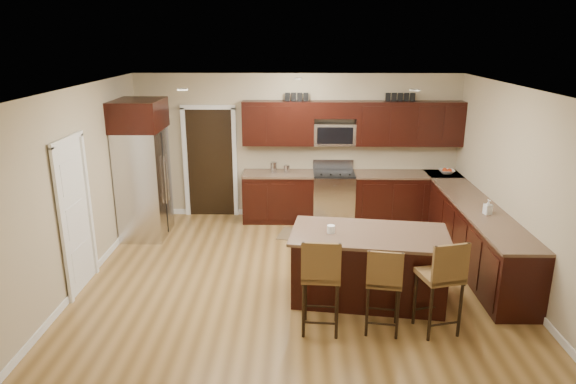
{
  "coord_description": "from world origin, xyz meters",
  "views": [
    {
      "loc": [
        -0.03,
        -6.71,
        3.35
      ],
      "look_at": [
        -0.14,
        0.4,
        1.18
      ],
      "focal_mm": 32.0,
      "sensor_mm": 36.0,
      "label": 1
    }
  ],
  "objects_px": {
    "island": "(368,268)",
    "stool_left": "(321,275)",
    "stool_mid": "(384,281)",
    "refrigerator": "(143,168)",
    "range": "(333,196)",
    "stool_right": "(443,276)"
  },
  "relations": [
    {
      "from": "island",
      "to": "stool_left",
      "type": "distance_m",
      "value": 1.12
    },
    {
      "from": "stool_mid",
      "to": "refrigerator",
      "type": "xyz_separation_m",
      "value": [
        -3.61,
        3.06,
        0.53
      ]
    },
    {
      "from": "range",
      "to": "refrigerator",
      "type": "relative_size",
      "value": 0.47
    },
    {
      "from": "stool_left",
      "to": "stool_right",
      "type": "height_order",
      "value": "stool_left"
    },
    {
      "from": "range",
      "to": "island",
      "type": "height_order",
      "value": "range"
    },
    {
      "from": "island",
      "to": "refrigerator",
      "type": "height_order",
      "value": "refrigerator"
    },
    {
      "from": "stool_right",
      "to": "island",
      "type": "bearing_deg",
      "value": 115.93
    },
    {
      "from": "stool_right",
      "to": "range",
      "type": "bearing_deg",
      "value": 89.63
    },
    {
      "from": "stool_right",
      "to": "refrigerator",
      "type": "height_order",
      "value": "refrigerator"
    },
    {
      "from": "island",
      "to": "stool_mid",
      "type": "bearing_deg",
      "value": -78.35
    },
    {
      "from": "stool_left",
      "to": "stool_mid",
      "type": "xyz_separation_m",
      "value": [
        0.72,
        0.01,
        -0.07
      ]
    },
    {
      "from": "range",
      "to": "stool_mid",
      "type": "height_order",
      "value": "range"
    },
    {
      "from": "stool_right",
      "to": "refrigerator",
      "type": "relative_size",
      "value": 0.5
    },
    {
      "from": "stool_right",
      "to": "refrigerator",
      "type": "bearing_deg",
      "value": 129.79
    },
    {
      "from": "stool_mid",
      "to": "range",
      "type": "bearing_deg",
      "value": 103.73
    },
    {
      "from": "stool_left",
      "to": "stool_right",
      "type": "distance_m",
      "value": 1.39
    },
    {
      "from": "stool_mid",
      "to": "refrigerator",
      "type": "distance_m",
      "value": 4.76
    },
    {
      "from": "stool_left",
      "to": "island",
      "type": "bearing_deg",
      "value": 56.2
    },
    {
      "from": "stool_left",
      "to": "refrigerator",
      "type": "xyz_separation_m",
      "value": [
        -2.89,
        3.07,
        0.47
      ]
    },
    {
      "from": "range",
      "to": "stool_left",
      "type": "bearing_deg",
      "value": -96.1
    },
    {
      "from": "stool_left",
      "to": "refrigerator",
      "type": "relative_size",
      "value": 0.5
    },
    {
      "from": "island",
      "to": "stool_mid",
      "type": "relative_size",
      "value": 1.99
    }
  ]
}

